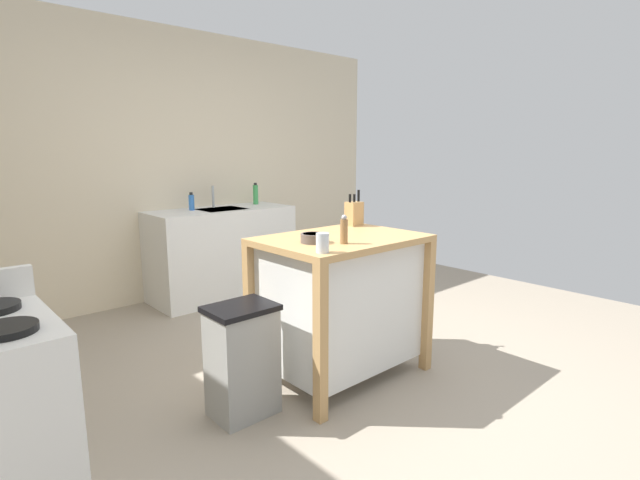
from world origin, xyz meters
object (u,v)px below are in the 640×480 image
Objects in this scene: trash_bin at (242,360)px; sink_faucet at (213,197)px; kitchen_island at (341,299)px; drinking_cup at (323,243)px; bowl_ceramic_small at (313,238)px; bottle_dish_soap at (191,202)px; knife_block at (354,213)px; bottle_spray_cleaner at (256,194)px; pepper_grinder at (344,230)px.

sink_faucet reaches higher than trash_bin.
drinking_cup reaches higher than kitchen_island.
trash_bin is (-0.48, 0.04, -0.63)m from bowl_ceramic_small.
kitchen_island is 0.77m from trash_bin.
drinking_cup is (-0.15, -0.24, 0.02)m from bowl_ceramic_small.
drinking_cup is at bearing -101.23° from bottle_dish_soap.
bottle_spray_cleaner is at bearing 76.84° from knife_block.
bowl_ceramic_small is (-0.26, -0.03, 0.43)m from kitchen_island.
knife_block is at bearing -103.16° from bottle_spray_cleaner.
bottle_dish_soap is (0.81, 2.12, 0.65)m from trash_bin.
bottle_spray_cleaner reaches higher than kitchen_island.
drinking_cup is at bearing -116.99° from bottle_spray_cleaner.
bottle_spray_cleaner is at bearing 63.50° from bowl_ceramic_small.
drinking_cup is (-0.41, -0.28, 0.46)m from kitchen_island.
bottle_spray_cleaner reaches higher than sink_faucet.
drinking_cup is 0.46× the size of bottle_spray_cleaner.
trash_bin is at bearing 174.90° from bowl_ceramic_small.
pepper_grinder is 2.40m from sink_faucet.
bottle_spray_cleaner is (0.83, 2.15, 0.48)m from kitchen_island.
trash_bin is (-0.75, 0.01, -0.20)m from kitchen_island.
knife_block is at bearing 12.60° from trash_bin.
kitchen_island is 2.26m from sink_faucet.
sink_faucet is at bearing 91.51° from knife_block.
kitchen_island is at bearing 48.76° from pepper_grinder.
trash_bin is at bearing -111.01° from bottle_dish_soap.
sink_faucet is at bearing 176.35° from bottle_spray_cleaner.
sink_faucet is at bearing 78.36° from pepper_grinder.
sink_faucet is (0.74, 2.46, 0.02)m from drinking_cup.
pepper_grinder is at bearing -101.64° from sink_faucet.
sink_faucet is 0.96× the size of bottle_spray_cleaner.
drinking_cup is at bearing -146.05° from kitchen_island.
pepper_grinder is 2.31m from bottle_dish_soap.
bottle_spray_cleaner is (0.98, 2.32, -0.01)m from pepper_grinder.
trash_bin is at bearing -167.40° from knife_block.
bottle_spray_cleaner is at bearing -3.65° from sink_faucet.
knife_block is 0.96m from drinking_cup.
knife_block reaches higher than bottle_spray_cleaner.
knife_block is 2.41× the size of drinking_cup.
bottle_spray_cleaner is at bearing 67.18° from pepper_grinder.
drinking_cup is at bearing -40.35° from trash_bin.
sink_faucet reaches higher than bottle_dish_soap.
bottle_spray_cleaner is (0.44, 1.89, -0.02)m from knife_block.
bowl_ceramic_small is 0.87× the size of bottle_dish_soap.
bowl_ceramic_small is 2.18m from bottle_dish_soap.
drinking_cup reaches higher than bowl_ceramic_small.
sink_faucet is at bearing 63.58° from trash_bin.
kitchen_island is 1.60× the size of trash_bin.
knife_block is 1.50× the size of pepper_grinder.
drinking_cup is 0.61× the size of bottle_dish_soap.
kitchen_island is at bearing -98.72° from sink_faucet.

